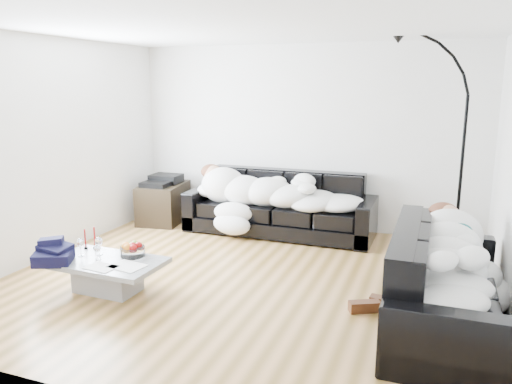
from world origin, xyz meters
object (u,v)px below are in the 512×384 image
(sofa_back, at_px, (279,204))
(floor_lamp, at_px, (462,159))
(sleeper_back, at_px, (278,189))
(sleeper_right, at_px, (449,255))
(fruit_bowl, at_px, (133,249))
(wine_glass_b, at_px, (81,247))
(candle_right, at_px, (95,238))
(coffee_table, at_px, (107,276))
(shoes, at_px, (374,304))
(wine_glass_a, at_px, (99,246))
(sofa_right, at_px, (446,279))
(stereo, at_px, (163,180))
(candle_left, at_px, (85,239))
(wine_glass_c, at_px, (97,252))
(av_cabinet, at_px, (164,203))

(sofa_back, xyz_separation_m, floor_lamp, (2.29, -0.11, 0.76))
(sleeper_back, relative_size, sleeper_right, 1.23)
(fruit_bowl, distance_m, floor_lamp, 3.90)
(wine_glass_b, height_order, candle_right, candle_right)
(coffee_table, height_order, shoes, coffee_table)
(candle_right, bearing_deg, sleeper_right, 2.60)
(sofa_back, relative_size, wine_glass_a, 14.13)
(sofa_right, xyz_separation_m, sleeper_right, (0.00, 0.00, 0.22))
(sleeper_right, xyz_separation_m, coffee_table, (-3.18, -0.41, -0.47))
(wine_glass_a, distance_m, shoes, 2.80)
(sofa_back, xyz_separation_m, sofa_right, (2.18, -2.11, -0.00))
(sleeper_right, relative_size, stereo, 4.06)
(sleeper_right, bearing_deg, sofa_back, 45.96)
(wine_glass_a, xyz_separation_m, candle_left, (-0.25, 0.10, 0.02))
(shoes, bearing_deg, wine_glass_b, 173.03)
(wine_glass_c, bearing_deg, wine_glass_a, 121.36)
(sofa_right, xyz_separation_m, floor_lamp, (0.12, 2.00, 0.76))
(wine_glass_b, height_order, floor_lamp, floor_lamp)
(sofa_back, bearing_deg, candle_left, -121.72)
(wine_glass_b, relative_size, floor_lamp, 0.08)
(sofa_back, height_order, wine_glass_c, sofa_back)
(sofa_back, bearing_deg, sleeper_back, -90.00)
(wine_glass_c, xyz_separation_m, candle_right, (-0.24, 0.26, 0.04))
(fruit_bowl, distance_m, candle_right, 0.51)
(sleeper_back, xyz_separation_m, floor_lamp, (2.29, -0.06, 0.54))
(av_cabinet, relative_size, stereo, 1.91)
(sleeper_back, xyz_separation_m, sleeper_right, (2.18, -2.06, -0.00))
(sofa_back, distance_m, coffee_table, 2.72)
(sleeper_back, xyz_separation_m, shoes, (1.58, -1.96, -0.58))
(shoes, height_order, av_cabinet, av_cabinet)
(wine_glass_c, bearing_deg, sofa_back, 66.63)
(coffee_table, bearing_deg, sleeper_right, 7.36)
(candle_left, relative_size, stereo, 0.49)
(coffee_table, distance_m, stereo, 2.66)
(candle_right, height_order, shoes, candle_right)
(wine_glass_b, xyz_separation_m, stereo, (-0.51, 2.47, 0.23))
(fruit_bowl, height_order, wine_glass_a, wine_glass_a)
(fruit_bowl, relative_size, floor_lamp, 0.11)
(sofa_back, bearing_deg, coffee_table, -111.70)
(coffee_table, relative_size, candle_right, 4.68)
(candle_right, bearing_deg, wine_glass_b, -88.22)
(sleeper_right, distance_m, stereo, 4.51)
(sleeper_right, bearing_deg, candle_right, 92.60)
(sleeper_right, height_order, wine_glass_b, sleeper_right)
(wine_glass_b, distance_m, av_cabinet, 2.52)
(sofa_back, bearing_deg, sofa_right, -44.04)
(sleeper_right, bearing_deg, wine_glass_a, 95.04)
(sleeper_back, height_order, av_cabinet, sleeper_back)
(sofa_right, bearing_deg, sleeper_back, 46.65)
(sleeper_right, xyz_separation_m, shoes, (-0.60, 0.09, -0.58))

